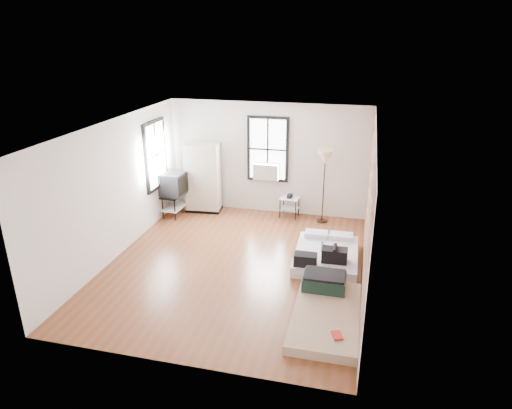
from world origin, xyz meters
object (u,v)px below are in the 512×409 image
(mattress_bare, at_px, (326,307))
(floor_lamp, at_px, (325,161))
(side_table, at_px, (290,202))
(mattress_main, at_px, (326,255))
(wardrobe, at_px, (203,178))
(tv_stand, at_px, (174,185))

(mattress_bare, height_order, floor_lamp, floor_lamp)
(side_table, bearing_deg, floor_lamp, -6.41)
(floor_lamp, bearing_deg, mattress_main, -81.86)
(wardrobe, height_order, side_table, wardrobe)
(side_table, xyz_separation_m, tv_stand, (-2.83, -0.56, 0.41))
(mattress_bare, distance_m, tv_stand, 5.42)
(mattress_main, height_order, floor_lamp, floor_lamp)
(mattress_main, height_order, mattress_bare, mattress_main)
(mattress_main, relative_size, side_table, 2.87)
(mattress_main, relative_size, mattress_bare, 0.85)
(side_table, bearing_deg, mattress_main, -62.38)
(mattress_main, distance_m, floor_lamp, 2.51)
(tv_stand, bearing_deg, side_table, 14.78)
(tv_stand, bearing_deg, floor_lamp, 10.85)
(mattress_bare, bearing_deg, tv_stand, 139.92)
(side_table, height_order, floor_lamp, floor_lamp)
(wardrobe, relative_size, floor_lamp, 0.98)
(mattress_main, height_order, tv_stand, tv_stand)
(tv_stand, bearing_deg, mattress_main, -18.32)
(wardrobe, distance_m, tv_stand, 0.78)
(side_table, distance_m, tv_stand, 2.92)
(mattress_main, xyz_separation_m, mattress_bare, (0.18, -1.85, -0.02))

